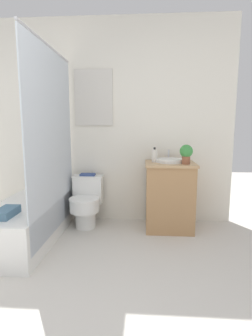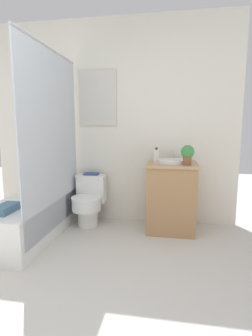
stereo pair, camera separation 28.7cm
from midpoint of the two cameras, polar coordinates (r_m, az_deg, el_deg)
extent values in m
cube|color=silver|center=(3.35, -6.68, 9.73)|extent=(3.12, 0.05, 2.50)
cube|color=beige|center=(3.36, -9.60, 14.89)|extent=(0.47, 0.02, 0.68)
cube|color=silver|center=(3.36, -9.62, 14.90)|extent=(0.44, 0.01, 0.65)
cube|color=white|center=(3.08, -23.11, -10.69)|extent=(0.61, 1.40, 0.41)
cube|color=silver|center=(2.79, -18.63, 5.14)|extent=(0.01, 1.28, 1.82)
cylinder|color=#B7B7BC|center=(2.88, -19.64, 23.89)|extent=(0.02, 1.28, 0.02)
cube|color=slate|center=(2.66, -27.54, -8.63)|extent=(0.15, 0.27, 0.07)
cylinder|color=white|center=(3.26, -11.34, -10.81)|extent=(0.24, 0.24, 0.22)
cylinder|color=white|center=(3.17, -11.65, -8.04)|extent=(0.35, 0.35, 0.14)
cylinder|color=white|center=(3.15, -11.70, -6.65)|extent=(0.36, 0.36, 0.02)
cube|color=white|center=(3.34, -10.71, -4.73)|extent=(0.35, 0.16, 0.33)
cube|color=white|center=(3.30, -10.80, -1.81)|extent=(0.37, 0.17, 0.02)
cube|color=#AD7F51|center=(3.12, 6.79, -6.35)|extent=(0.54, 0.47, 0.77)
cube|color=tan|center=(3.04, 6.93, 0.90)|extent=(0.57, 0.50, 0.03)
cylinder|color=white|center=(3.05, 6.92, 1.61)|extent=(0.33, 0.33, 0.04)
cylinder|color=silver|center=(3.24, 6.77, 2.83)|extent=(0.02, 0.02, 0.13)
cylinder|color=silver|center=(3.05, 3.55, 2.66)|extent=(0.06, 0.06, 0.15)
cylinder|color=black|center=(3.04, 3.56, 4.28)|extent=(0.03, 0.03, 0.02)
cylinder|color=brown|center=(2.92, 10.20, 1.66)|extent=(0.09, 0.09, 0.09)
sphere|color=#3D8E42|center=(2.91, 10.26, 3.62)|extent=(0.14, 0.14, 0.14)
cube|color=#33477F|center=(3.30, -10.81, -1.43)|extent=(0.18, 0.12, 0.02)
camera|label=1|loc=(0.14, -92.86, -0.46)|focal=28.00mm
camera|label=2|loc=(0.14, 87.14, 0.46)|focal=28.00mm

